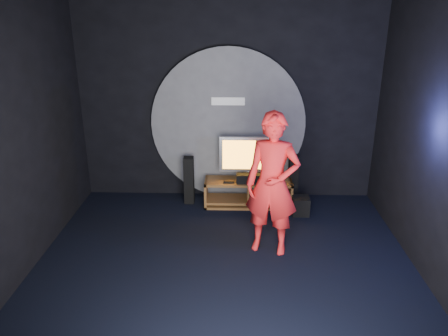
# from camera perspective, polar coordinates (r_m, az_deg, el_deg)

# --- Properties ---
(floor) EXTENTS (5.00, 5.00, 0.00)m
(floor) POSITION_cam_1_polar(r_m,az_deg,el_deg) (5.72, -0.00, -13.69)
(floor) COLOR black
(floor) RESTS_ON ground
(back_wall) EXTENTS (5.00, 0.04, 3.50)m
(back_wall) POSITION_cam_1_polar(r_m,az_deg,el_deg) (7.37, 0.55, 9.12)
(back_wall) COLOR black
(back_wall) RESTS_ON ground
(front_wall) EXTENTS (5.00, 0.04, 3.50)m
(front_wall) POSITION_cam_1_polar(r_m,az_deg,el_deg) (2.68, -1.57, -13.09)
(front_wall) COLOR black
(front_wall) RESTS_ON ground
(left_wall) EXTENTS (0.04, 5.00, 3.50)m
(left_wall) POSITION_cam_1_polar(r_m,az_deg,el_deg) (5.60, -26.53, 3.13)
(left_wall) COLOR black
(left_wall) RESTS_ON ground
(right_wall) EXTENTS (0.04, 5.00, 3.50)m
(right_wall) POSITION_cam_1_polar(r_m,az_deg,el_deg) (5.48, 27.14, 2.68)
(right_wall) COLOR black
(right_wall) RESTS_ON ground
(wall_disc_panel) EXTENTS (2.60, 0.11, 2.60)m
(wall_disc_panel) POSITION_cam_1_polar(r_m,az_deg,el_deg) (7.42, 0.53, 5.64)
(wall_disc_panel) COLOR #515156
(wall_disc_panel) RESTS_ON ground
(media_console) EXTENTS (1.46, 0.45, 0.45)m
(media_console) POSITION_cam_1_polar(r_m,az_deg,el_deg) (7.42, 3.20, -3.46)
(media_console) COLOR brown
(media_console) RESTS_ON ground
(tv) EXTENTS (0.97, 0.22, 0.74)m
(tv) POSITION_cam_1_polar(r_m,az_deg,el_deg) (7.24, 3.24, 1.52)
(tv) COLOR #B4B5BC
(tv) RESTS_ON media_console
(center_speaker) EXTENTS (0.40, 0.15, 0.15)m
(center_speaker) POSITION_cam_1_polar(r_m,az_deg,el_deg) (7.20, 3.22, -1.39)
(center_speaker) COLOR black
(center_speaker) RESTS_ON media_console
(remote) EXTENTS (0.18, 0.05, 0.02)m
(remote) POSITION_cam_1_polar(r_m,az_deg,el_deg) (7.21, 0.64, -1.90)
(remote) COLOR black
(remote) RESTS_ON media_console
(tower_speaker_left) EXTENTS (0.16, 0.18, 0.82)m
(tower_speaker_left) POSITION_cam_1_polar(r_m,az_deg,el_deg) (7.46, -4.60, -1.59)
(tower_speaker_left) COLOR black
(tower_speaker_left) RESTS_ON ground
(tower_speaker_right) EXTENTS (0.16, 0.18, 0.82)m
(tower_speaker_right) POSITION_cam_1_polar(r_m,az_deg,el_deg) (7.61, 9.02, -1.31)
(tower_speaker_right) COLOR black
(tower_speaker_right) RESTS_ON ground
(subwoofer) EXTENTS (0.27, 0.27, 0.30)m
(subwoofer) POSITION_cam_1_polar(r_m,az_deg,el_deg) (7.23, 9.98, -4.87)
(subwoofer) COLOR black
(subwoofer) RESTS_ON ground
(player) EXTENTS (0.81, 0.63, 1.96)m
(player) POSITION_cam_1_polar(r_m,az_deg,el_deg) (5.82, 6.33, -2.16)
(player) COLOR red
(player) RESTS_ON ground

